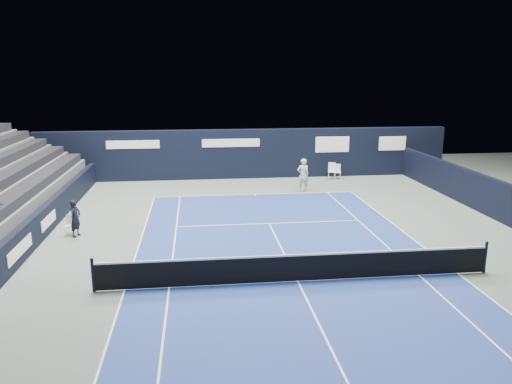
# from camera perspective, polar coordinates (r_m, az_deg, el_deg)

# --- Properties ---
(ground) EXTENTS (48.00, 48.00, 0.00)m
(ground) POSITION_cam_1_polar(r_m,az_deg,el_deg) (18.26, 3.54, -7.68)
(ground) COLOR #4F5E55
(ground) RESTS_ON ground
(court_surface) EXTENTS (10.97, 23.77, 0.01)m
(court_surface) POSITION_cam_1_polar(r_m,az_deg,el_deg) (16.44, 4.80, -10.16)
(court_surface) COLOR navy
(court_surface) RESTS_ON ground
(enclosure_wall_right) EXTENTS (0.30, 22.00, 1.80)m
(enclosure_wall_right) POSITION_cam_1_polar(r_m,az_deg,el_deg) (25.46, 25.77, -0.77)
(enclosure_wall_right) COLOR black
(enclosure_wall_right) RESTS_ON ground
(folding_chair_back_a) EXTENTS (0.55, 0.54, 1.05)m
(folding_chair_back_a) POSITION_cam_1_polar(r_m,az_deg,el_deg) (31.90, 8.67, 2.54)
(folding_chair_back_a) COLOR white
(folding_chair_back_a) RESTS_ON ground
(folding_chair_back_b) EXTENTS (0.47, 0.45, 0.93)m
(folding_chair_back_b) POSITION_cam_1_polar(r_m,az_deg,el_deg) (32.09, 9.29, 2.45)
(folding_chair_back_b) COLOR silver
(folding_chair_back_b) RESTS_ON ground
(line_judge_chair) EXTENTS (0.40, 0.39, 0.82)m
(line_judge_chair) POSITION_cam_1_polar(r_m,az_deg,el_deg) (22.20, -20.47, -3.38)
(line_judge_chair) COLOR white
(line_judge_chair) RESTS_ON ground
(line_judge) EXTENTS (0.57, 0.67, 1.54)m
(line_judge) POSITION_cam_1_polar(r_m,az_deg,el_deg) (21.75, -19.94, -2.84)
(line_judge) COLOR black
(line_judge) RESTS_ON ground
(court_markings) EXTENTS (11.03, 23.83, 0.00)m
(court_markings) POSITION_cam_1_polar(r_m,az_deg,el_deg) (16.44, 4.80, -10.14)
(court_markings) COLOR white
(court_markings) RESTS_ON court_surface
(tennis_net) EXTENTS (12.90, 0.10, 1.10)m
(tennis_net) POSITION_cam_1_polar(r_m,az_deg,el_deg) (16.25, 4.83, -8.53)
(tennis_net) COLOR black
(tennis_net) RESTS_ON ground
(back_sponsor_wall) EXTENTS (26.00, 0.63, 3.10)m
(back_sponsor_wall) POSITION_cam_1_polar(r_m,az_deg,el_deg) (31.79, -1.09, 4.40)
(back_sponsor_wall) COLOR black
(back_sponsor_wall) RESTS_ON ground
(side_barrier_left) EXTENTS (0.33, 22.00, 1.20)m
(side_barrier_left) POSITION_cam_1_polar(r_m,az_deg,el_deg) (22.48, -23.04, -3.05)
(side_barrier_left) COLOR black
(side_barrier_left) RESTS_ON ground
(tennis_player) EXTENTS (0.71, 0.86, 1.87)m
(tennis_player) POSITION_cam_1_polar(r_m,az_deg,el_deg) (28.37, 5.40, 1.96)
(tennis_player) COLOR silver
(tennis_player) RESTS_ON ground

